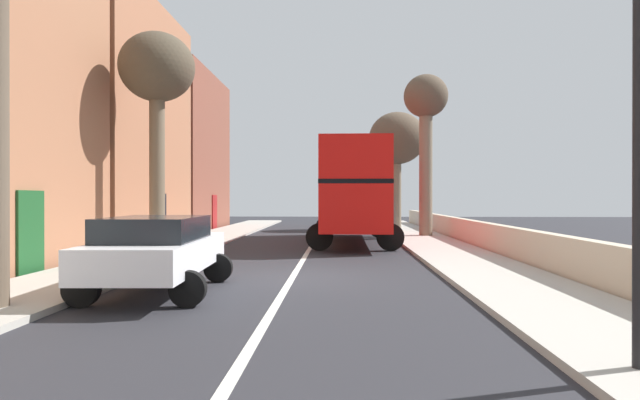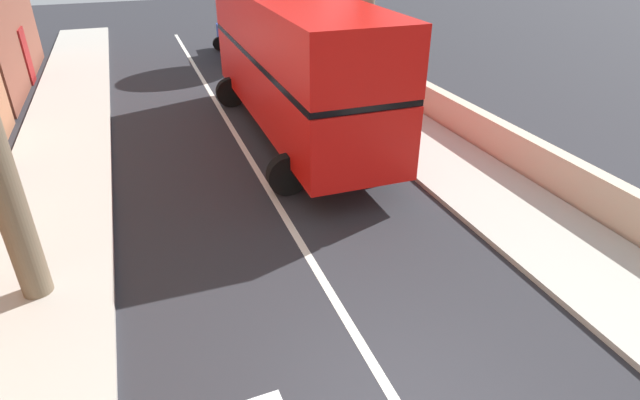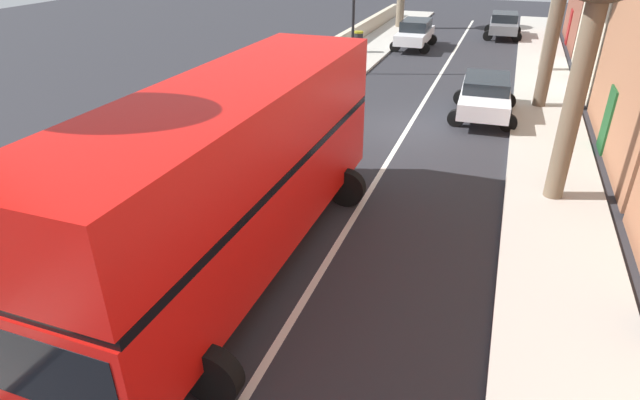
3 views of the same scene
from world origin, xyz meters
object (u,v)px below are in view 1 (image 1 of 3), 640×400
Objects in this scene: double_decker_bus at (353,188)px; street_tree_right_5 at (426,112)px; street_tree_left_2 at (157,76)px; parked_car_blue_right_1 at (362,213)px; street_tree_right_1 at (397,140)px; parked_car_white_left_2 at (158,249)px; lamppost_right at (640,18)px.

double_decker_bus is 1.32× the size of street_tree_right_5.
double_decker_bus is 9.33m from street_tree_left_2.
street_tree_right_5 is (2.77, -7.75, 5.07)m from parked_car_blue_right_1.
street_tree_right_1 is at bearing 95.45° from street_tree_right_5.
parked_car_white_left_2 is 23.67m from street_tree_right_1.
parked_car_white_left_2 is (-4.20, -12.31, -1.45)m from double_decker_bus.
double_decker_bus is at bearing 71.18° from parked_car_white_left_2.
street_tree_right_1 is 18.10m from street_tree_left_2.
lamppost_right is at bearing -81.36° from double_decker_bus.
street_tree_right_1 is 6.87m from street_tree_right_5.
double_decker_bus is 10.68m from street_tree_right_1.
double_decker_bus reaches higher than parked_car_blue_right_1.
street_tree_right_5 reaches higher than parked_car_blue_right_1.
street_tree_right_5 is 20.24m from lamppost_right.
street_tree_left_2 is at bearing -139.18° from double_decker_bus.
street_tree_left_2 reaches higher than double_decker_bus.
double_decker_bus reaches higher than parked_car_white_left_2.
street_tree_right_1 is 1.11× the size of lamppost_right.
parked_car_white_left_2 is at bearing -108.82° from double_decker_bus.
double_decker_bus is 1.42× the size of street_tree_left_2.
parked_car_blue_right_1 is 18.59m from street_tree_left_2.
street_tree_right_5 is (7.76, 15.29, 5.16)m from parked_car_white_left_2.
street_tree_left_2 is at bearing 109.27° from parked_car_white_left_2.
parked_car_blue_right_1 is 28.04m from lamppost_right.
street_tree_right_1 is 0.91× the size of street_tree_right_5.
street_tree_right_1 reaches higher than parked_car_blue_right_1.
parked_car_blue_right_1 is 0.59× the size of street_tree_right_5.
lamppost_right is (9.13, -11.47, -2.08)m from street_tree_left_2.
street_tree_right_5 is at bearing -84.55° from street_tree_right_1.
parked_car_blue_right_1 reaches higher than parked_car_white_left_2.
double_decker_bus is 1.62× the size of lamppost_right.
street_tree_right_1 reaches higher than double_decker_bus.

